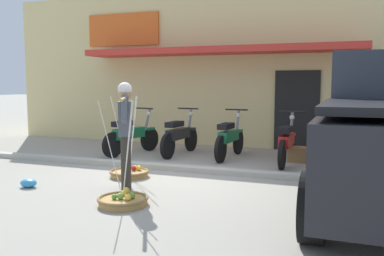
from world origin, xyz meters
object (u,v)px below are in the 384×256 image
Objects in this scene: motorcycle_nearest_shop at (131,135)px; motorcycle_third_in_row at (230,138)px; wooden_crate at (298,154)px; fruit_basket_right_side at (129,173)px; fruit_basket_left_side at (123,200)px; motorcycle_end_of_row at (287,143)px; fruit_vendor at (125,128)px; motorcycle_second_in_row at (179,136)px; plastic_litter_bag at (28,183)px.

motorcycle_third_in_row is (2.34, 0.28, 0.00)m from motorcycle_nearest_shop.
wooden_crate is at bearing 4.12° from motorcycle_third_in_row.
fruit_basket_right_side is at bearing -136.62° from wooden_crate.
motorcycle_nearest_shop is 0.97× the size of motorcycle_third_in_row.
fruit_basket_right_side is 3.72m from wooden_crate.
fruit_basket_left_side is 4.19m from motorcycle_end_of_row.
motorcycle_third_in_row is (0.81, 3.24, -0.53)m from fruit_vendor.
fruit_basket_right_side is 2.48m from motorcycle_second_in_row.
motorcycle_second_in_row is 2.74m from wooden_crate.
fruit_basket_right_side is (-0.78, 1.60, -0.00)m from fruit_basket_left_side.
plastic_litter_bag is at bearing -107.16° from motorcycle_second_in_row.
motorcycle_third_in_row is 1.00× the size of motorcycle_end_of_row.
motorcycle_end_of_row reaches higher than plastic_litter_bag.
fruit_vendor is 3.37m from motorcycle_nearest_shop.
fruit_basket_left_side is at bearing -95.92° from motorcycle_third_in_row.
motorcycle_second_in_row is at bearing 97.15° from fruit_vendor.
fruit_vendor reaches higher than motorcycle_nearest_shop.
wooden_crate is (2.70, 2.55, 0.09)m from fruit_basket_right_side.
motorcycle_third_in_row is at bearing 84.08° from fruit_basket_left_side.
fruit_basket_right_side is at bearing 115.98° from fruit_basket_left_side.
fruit_basket_left_side is at bearing -63.83° from fruit_vendor.
motorcycle_end_of_row is (3.64, 0.05, 0.00)m from motorcycle_nearest_shop.
fruit_basket_right_side reaches higher than motorcycle_end_of_row.
motorcycle_second_in_row is 2.53m from motorcycle_end_of_row.
fruit_vendor is 4.15m from wooden_crate.
motorcycle_second_in_row reaches higher than wooden_crate.
motorcycle_second_in_row is 4.14× the size of wooden_crate.
fruit_vendor reaches higher than wooden_crate.
motorcycle_end_of_row is 6.50× the size of plastic_litter_bag.
motorcycle_end_of_row is 5.05m from plastic_litter_bag.
fruit_basket_right_side is 1.70m from plastic_litter_bag.
motorcycle_nearest_shop is at bearing -174.16° from wooden_crate.
motorcycle_nearest_shop is 4.03× the size of wooden_crate.
motorcycle_second_in_row is at bearing 174.54° from motorcycle_end_of_row.
fruit_basket_right_side reaches higher than motorcycle_third_in_row.
motorcycle_nearest_shop is at bearing -179.21° from motorcycle_end_of_row.
motorcycle_end_of_row is at bearing -5.46° from motorcycle_second_in_row.
motorcycle_nearest_shop is 0.97× the size of motorcycle_end_of_row.
plastic_litter_bag is (-1.16, -1.25, -0.00)m from fruit_basket_right_side.
fruit_basket_left_side is 4.14m from motorcycle_second_in_row.
motorcycle_third_in_row and motorcycle_end_of_row have the same top height.
motorcycle_end_of_row is 4.14× the size of wooden_crate.
wooden_crate is (2.72, 0.10, -0.29)m from motorcycle_second_in_row.
fruit_basket_left_side is at bearing -10.17° from plastic_litter_bag.
plastic_litter_bag is (-1.94, 0.35, -0.00)m from fruit_basket_left_side.
fruit_basket_left_side is 1.00× the size of fruit_basket_right_side.
motorcycle_nearest_shop is 0.97× the size of motorcycle_second_in_row.
fruit_basket_left_side is at bearing -64.02° from fruit_basket_right_side.
motorcycle_second_in_row is at bearing 90.49° from fruit_basket_right_side.
motorcycle_nearest_shop is at bearing 117.11° from fruit_basket_left_side.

